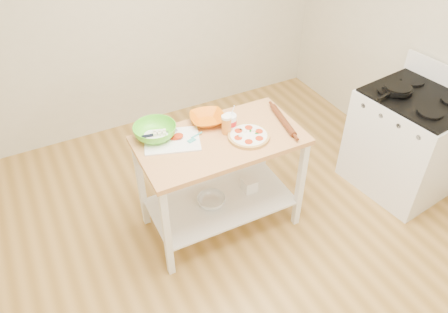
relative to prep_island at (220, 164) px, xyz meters
The scene contains 15 objects.
room_shell 0.83m from the prep_island, 81.86° to the right, with size 4.04×4.54×2.74m.
prep_island is the anchor object (origin of this frame).
gas_stove 1.74m from the prep_island, 10.23° to the right, with size 0.80×0.91×1.11m.
skillet 1.61m from the prep_island, ahead, with size 0.38×0.24×0.03m.
pizza 0.34m from the prep_island, 25.27° to the right, with size 0.31×0.31×0.05m.
cutting_board 0.44m from the prep_island, 157.21° to the left, with size 0.47×0.41×0.04m.
spatula 0.33m from the prep_island, 156.13° to the left, with size 0.14×0.09×0.01m.
knife 0.55m from the prep_island, 149.63° to the left, with size 0.27×0.06×0.01m.
orange_bowl 0.36m from the prep_island, 88.41° to the left, with size 0.27×0.27×0.07m, color orange.
green_bowl 0.56m from the prep_island, 150.54° to the left, with size 0.32×0.32×0.10m, color #56CA2A.
beer_pint 0.33m from the prep_island, 28.82° to the left, with size 0.07×0.07×0.15m.
yogurt_tub 0.34m from the prep_island, 31.95° to the left, with size 0.10×0.10×0.21m.
rolling_pin 0.59m from the prep_island, ahead, with size 0.05×0.05×0.41m, color #5D2C15.
shelf_glass_bowl 0.37m from the prep_island, behind, with size 0.23×0.23×0.07m, color silver.
shelf_bin 0.43m from the prep_island, ahead, with size 0.11×0.11×0.11m, color white.
Camera 1 is at (-1.24, -1.86, 2.82)m, focal length 35.00 mm.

